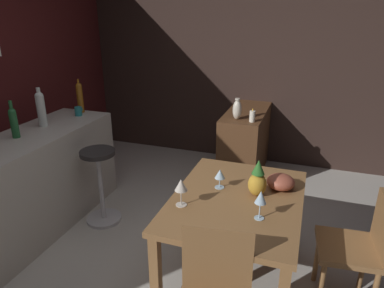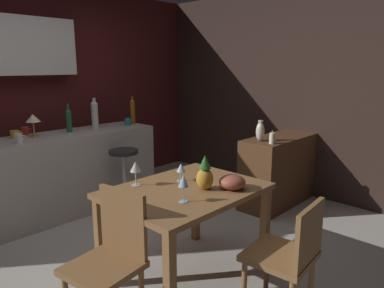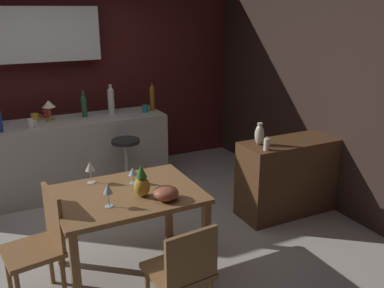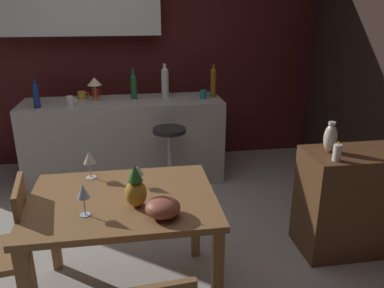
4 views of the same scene
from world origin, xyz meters
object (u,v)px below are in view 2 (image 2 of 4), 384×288
Objects in this scene: bar_stool at (125,180)px; wine_bottle_amber at (133,111)px; sideboard_cabinet at (279,170)px; counter_lamp at (33,119)px; pillar_candle_tall at (272,138)px; wine_glass_center at (135,167)px; vase_ceramic_ivory at (260,131)px; fruit_bowl at (232,182)px; cup_teal at (128,122)px; chair_near_window at (111,256)px; chair_by_doorway at (289,255)px; wine_bottle_green at (69,119)px; cup_red at (25,131)px; cup_white at (19,138)px; wine_bottle_clear at (95,114)px; wine_glass_left at (183,182)px; pineapple_centerpiece at (205,175)px; cup_mustard at (15,134)px; dining_table at (186,200)px; wine_glass_right at (181,168)px.

bar_stool is 2.08× the size of wine_bottle_amber.
counter_lamp is (-2.18, 1.65, 0.68)m from sideboard_cabinet.
wine_glass_center is at bearing 174.75° from pillar_candle_tall.
wine_glass_center is 0.81× the size of vase_ceramic_ivory.
fruit_bowl is at bearing -53.04° from wine_glass_center.
chair_near_window is at bearing -129.16° from cup_teal.
cup_teal is (1.55, 1.90, 0.46)m from chair_near_window.
fruit_bowl is (0.12, 0.55, 0.33)m from chair_by_doorway.
wine_bottle_green is (-0.85, 0.05, -0.02)m from wine_bottle_amber.
fruit_bowl is 2.46m from cup_red.
cup_white is (-2.41, 1.45, 0.54)m from sideboard_cabinet.
chair_near_window is 2.42× the size of wine_bottle_clear.
wine_glass_left is 1.78× the size of cup_white.
chair_near_window is 2.38m from wine_bottle_clear.
wine_bottle_green is 2.26m from pillar_candle_tall.
cup_white is (-0.31, 1.42, 0.07)m from wine_glass_center.
fruit_bowl is (0.14, -0.14, -0.06)m from pineapple_centerpiece.
pineapple_centerpiece and cup_white have the same top height.
wine_bottle_clear is 0.90m from cup_mustard.
chair_near_window is at bearing -170.28° from vase_ceramic_ivory.
counter_lamp is (-0.39, 2.76, 0.62)m from chair_by_doorway.
wine_glass_left is at bearing -167.17° from sideboard_cabinet.
sideboard_cabinet is at bearing 7.40° from chair_near_window.
dining_table is at bearing -78.05° from cup_mustard.
bar_stool is at bearing 72.76° from dining_table.
pillar_candle_tall is at bearing -45.18° from counter_lamp.
counter_lamp is 2.42m from vase_ceramic_ivory.
chair_near_window is 2.12m from counter_lamp.
counter_lamp is at bearing 78.32° from chair_near_window.
wine_bottle_amber is at bearing -1.53° from counter_lamp.
cup_white is at bearing 102.16° from wine_glass_center.
sideboard_cabinet reaches higher than bar_stool.
wine_bottle_amber is at bearing -3.30° from wine_bottle_green.
cup_teal is (1.06, 1.54, 0.06)m from wine_glass_center.
wine_glass_right is (-1.79, -0.15, 0.43)m from sideboard_cabinet.
vase_ceramic_ivory is at bearing -41.76° from counter_lamp.
wine_glass_center is (-0.21, 0.32, 0.24)m from dining_table.
fruit_bowl is (-0.20, -1.65, 0.40)m from bar_stool.
wine_bottle_clear reaches higher than dining_table.
sideboard_cabinet is 1.85m from wine_glass_right.
cup_teal is at bearing 123.77° from sideboard_cabinet.
wine_bottle_amber is at bearing -9.99° from cup_red.
cup_teal reaches higher than chair_near_window.
fruit_bowl is at bearing -108.87° from wine_bottle_amber.
wine_glass_right reaches higher than fruit_bowl.
pillar_candle_tall is at bearing 18.85° from fruit_bowl.
chair_by_doorway is at bearing -89.76° from wine_glass_right.
vase_ceramic_ivory is at bearing 0.52° from wine_glass_center.
wine_bottle_clear is at bearing 84.27° from fruit_bowl.
counter_lamp is (0.41, 1.99, 0.60)m from chair_near_window.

